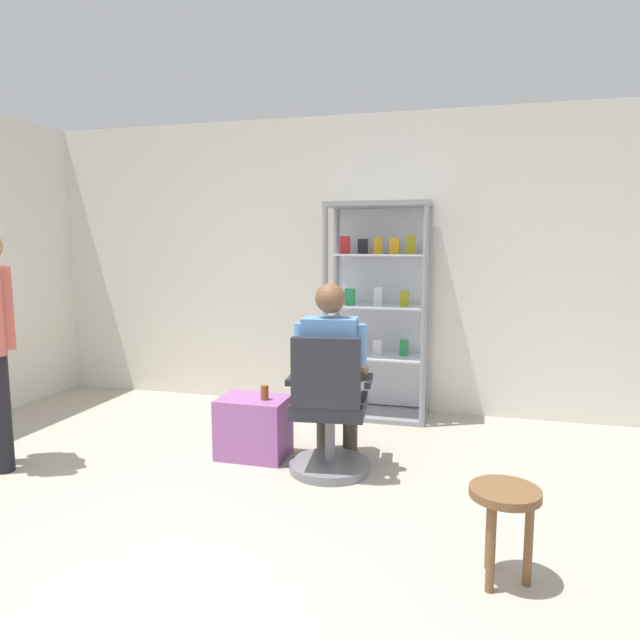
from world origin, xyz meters
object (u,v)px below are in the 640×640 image
object	(u,v)px
office_chair	(329,417)
storage_crate	(254,427)
display_cabinet_main	(379,309)
wooden_stool	(504,508)
seated_shopkeeper	(332,366)
tea_glass	(265,392)

from	to	relation	value
office_chair	storage_crate	world-z (taller)	office_chair
office_chair	storage_crate	size ratio (longest dim) A/B	1.95
display_cabinet_main	wooden_stool	xyz separation A→B (m)	(0.99, -2.44, -0.61)
office_chair	wooden_stool	world-z (taller)	office_chair
office_chair	wooden_stool	distance (m)	1.47
display_cabinet_main	office_chair	world-z (taller)	display_cabinet_main
display_cabinet_main	wooden_stool	distance (m)	2.70
seated_shopkeeper	wooden_stool	size ratio (longest dim) A/B	2.86
storage_crate	wooden_stool	distance (m)	2.06
storage_crate	display_cabinet_main	bearing A→B (deg)	61.30
display_cabinet_main	tea_glass	size ratio (longest dim) A/B	17.99
storage_crate	wooden_stool	world-z (taller)	wooden_stool
seated_shopkeeper	wooden_stool	distance (m)	1.64
storage_crate	tea_glass	xyz separation A→B (m)	(0.10, -0.02, 0.27)
display_cabinet_main	seated_shopkeeper	size ratio (longest dim) A/B	1.47
tea_glass	wooden_stool	size ratio (longest dim) A/B	0.23
storage_crate	tea_glass	bearing A→B (deg)	-13.73
tea_glass	wooden_stool	bearing A→B (deg)	-35.68
wooden_stool	tea_glass	bearing A→B (deg)	144.32
office_chair	seated_shopkeeper	distance (m)	0.36
seated_shopkeeper	display_cabinet_main	bearing A→B (deg)	85.20
storage_crate	wooden_stool	size ratio (longest dim) A/B	1.09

